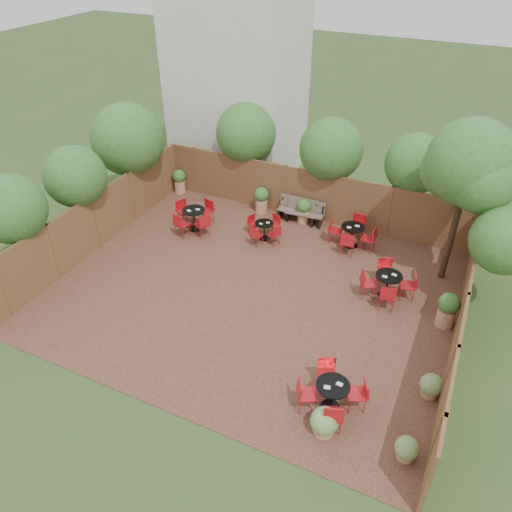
% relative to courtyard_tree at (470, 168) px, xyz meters
% --- Properties ---
extents(ground, '(80.00, 80.00, 0.00)m').
position_rel_courtyard_tree_xyz_m(ground, '(-5.24, -3.27, -3.87)').
color(ground, '#354F23').
rests_on(ground, ground).
extents(courtyard_paving, '(12.00, 10.00, 0.02)m').
position_rel_courtyard_tree_xyz_m(courtyard_paving, '(-5.24, -3.27, -3.86)').
color(courtyard_paving, '#3B1D18').
rests_on(courtyard_paving, ground).
extents(fence_back, '(12.00, 0.08, 2.00)m').
position_rel_courtyard_tree_xyz_m(fence_back, '(-5.24, 1.73, -2.87)').
color(fence_back, '#573120').
rests_on(fence_back, ground).
extents(fence_left, '(0.08, 10.00, 2.00)m').
position_rel_courtyard_tree_xyz_m(fence_left, '(-11.24, -3.27, -2.87)').
color(fence_left, '#573120').
rests_on(fence_left, ground).
extents(fence_right, '(0.08, 10.00, 2.00)m').
position_rel_courtyard_tree_xyz_m(fence_right, '(0.76, -3.27, -2.87)').
color(fence_right, '#573120').
rests_on(fence_right, ground).
extents(neighbour_building, '(5.00, 4.00, 8.00)m').
position_rel_courtyard_tree_xyz_m(neighbour_building, '(-9.74, 4.73, 0.13)').
color(neighbour_building, beige).
rests_on(neighbour_building, ground).
extents(overhang_foliage, '(15.51, 10.42, 2.71)m').
position_rel_courtyard_tree_xyz_m(overhang_foliage, '(-7.81, -0.14, -1.18)').
color(overhang_foliage, '#2D621F').
rests_on(overhang_foliage, ground).
extents(courtyard_tree, '(2.71, 2.61, 5.29)m').
position_rel_courtyard_tree_xyz_m(courtyard_tree, '(0.00, 0.00, 0.00)').
color(courtyard_tree, black).
rests_on(courtyard_tree, courtyard_paving).
extents(park_bench_left, '(1.47, 0.58, 0.89)m').
position_rel_courtyard_tree_xyz_m(park_bench_left, '(-5.24, 1.35, -3.39)').
color(park_bench_left, brown).
rests_on(park_bench_left, courtyard_paving).
extents(park_bench_right, '(1.50, 0.49, 0.93)m').
position_rel_courtyard_tree_xyz_m(park_bench_right, '(-5.54, 1.35, -3.37)').
color(park_bench_right, brown).
rests_on(park_bench_right, courtyard_paving).
extents(bistro_tables, '(9.09, 8.68, 0.95)m').
position_rel_courtyard_tree_xyz_m(bistro_tables, '(-4.15, -1.89, -3.39)').
color(bistro_tables, black).
rests_on(bistro_tables, courtyard_paving).
extents(planters, '(11.88, 4.33, 1.11)m').
position_rel_courtyard_tree_xyz_m(planters, '(-5.30, 0.25, -3.29)').
color(planters, '#B07C58').
rests_on(planters, courtyard_paving).
extents(low_shrubs, '(2.63, 2.75, 0.71)m').
position_rel_courtyard_tree_xyz_m(low_shrubs, '(-0.50, -6.53, -3.54)').
color(low_shrubs, '#B07C58').
rests_on(low_shrubs, courtyard_paving).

